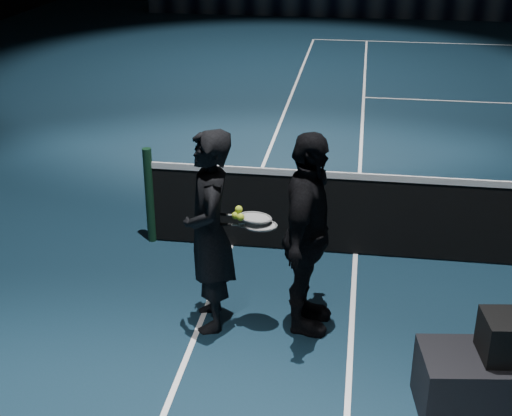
{
  "coord_description": "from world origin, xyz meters",
  "views": [
    {
      "loc": [
        -4.15,
        -6.96,
        3.67
      ],
      "look_at": [
        -4.98,
        -1.5,
        1.17
      ],
      "focal_mm": 50.0,
      "sensor_mm": 36.0,
      "label": 1
    }
  ],
  "objects_px": {
    "tennis_balls": "(238,214)",
    "racket_lower": "(261,226)",
    "racket_upper": "(255,218)",
    "player_a": "(209,232)",
    "player_b": "(307,235)"
  },
  "relations": [
    {
      "from": "racket_upper",
      "to": "tennis_balls",
      "type": "height_order",
      "value": "tennis_balls"
    },
    {
      "from": "racket_lower",
      "to": "player_a",
      "type": "bearing_deg",
      "value": 180.0
    },
    {
      "from": "player_a",
      "to": "racket_lower",
      "type": "bearing_deg",
      "value": 79.71
    },
    {
      "from": "racket_lower",
      "to": "racket_upper",
      "type": "distance_m",
      "value": 0.08
    },
    {
      "from": "racket_upper",
      "to": "tennis_balls",
      "type": "relative_size",
      "value": 5.67
    },
    {
      "from": "player_a",
      "to": "racket_upper",
      "type": "distance_m",
      "value": 0.42
    },
    {
      "from": "player_a",
      "to": "tennis_balls",
      "type": "height_order",
      "value": "player_a"
    },
    {
      "from": "racket_lower",
      "to": "tennis_balls",
      "type": "relative_size",
      "value": 5.67
    },
    {
      "from": "racket_upper",
      "to": "racket_lower",
      "type": "bearing_deg",
      "value": -42.66
    },
    {
      "from": "player_b",
      "to": "racket_upper",
      "type": "height_order",
      "value": "player_b"
    },
    {
      "from": "player_a",
      "to": "racket_lower",
      "type": "relative_size",
      "value": 2.72
    },
    {
      "from": "player_a",
      "to": "player_b",
      "type": "distance_m",
      "value": 0.85
    },
    {
      "from": "tennis_balls",
      "to": "racket_lower",
      "type": "bearing_deg",
      "value": 3.24
    },
    {
      "from": "player_a",
      "to": "player_b",
      "type": "bearing_deg",
      "value": 79.71
    },
    {
      "from": "player_a",
      "to": "racket_upper",
      "type": "height_order",
      "value": "player_a"
    }
  ]
}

